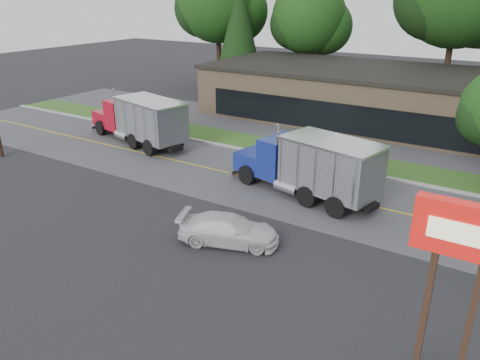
% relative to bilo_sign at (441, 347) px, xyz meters
% --- Properties ---
extents(ground, '(140.00, 140.00, 0.00)m').
position_rel_bilo_sign_xyz_m(ground, '(-10.50, 2.50, -2.02)').
color(ground, '#2D2D31').
rests_on(ground, ground).
extents(road, '(60.00, 8.00, 0.02)m').
position_rel_bilo_sign_xyz_m(road, '(-10.50, 11.50, -2.02)').
color(road, '#58585D').
rests_on(road, ground).
extents(center_line, '(60.00, 0.12, 0.01)m').
position_rel_bilo_sign_xyz_m(center_line, '(-10.50, 11.50, -2.02)').
color(center_line, gold).
rests_on(center_line, ground).
extents(curb, '(60.00, 0.30, 0.12)m').
position_rel_bilo_sign_xyz_m(curb, '(-10.50, 15.70, -2.02)').
color(curb, '#9E9E99').
rests_on(curb, ground).
extents(grass_verge, '(60.00, 3.40, 0.03)m').
position_rel_bilo_sign_xyz_m(grass_verge, '(-10.50, 17.50, -2.02)').
color(grass_verge, '#29531C').
rests_on(grass_verge, ground).
extents(far_parking, '(60.00, 7.00, 0.02)m').
position_rel_bilo_sign_xyz_m(far_parking, '(-10.50, 22.50, -2.02)').
color(far_parking, '#58585D').
rests_on(far_parking, ground).
extents(strip_mall, '(32.00, 12.00, 4.00)m').
position_rel_bilo_sign_xyz_m(strip_mall, '(-8.50, 28.50, -0.02)').
color(strip_mall, '#9F8261').
rests_on(strip_mall, ground).
extents(bilo_sign, '(2.20, 1.90, 5.95)m').
position_rel_bilo_sign_xyz_m(bilo_sign, '(0.00, 0.00, 0.00)').
color(bilo_sign, '#6B6054').
rests_on(bilo_sign, ground).
extents(tree_far_a, '(9.73, 9.16, 13.88)m').
position_rel_bilo_sign_xyz_m(tree_far_a, '(-30.35, 34.62, 6.84)').
color(tree_far_a, '#382619').
rests_on(tree_far_a, ground).
extents(tree_far_b, '(8.11, 7.63, 11.57)m').
position_rel_bilo_sign_xyz_m(tree_far_b, '(-20.38, 36.60, 5.36)').
color(tree_far_b, '#382619').
rests_on(tree_far_b, ground).
extents(evergreen_left, '(5.22, 5.22, 11.85)m').
position_rel_bilo_sign_xyz_m(evergreen_left, '(-26.50, 32.50, 4.49)').
color(evergreen_left, '#382619').
rests_on(evergreen_left, ground).
extents(dump_truck_red, '(9.64, 4.71, 3.36)m').
position_rel_bilo_sign_xyz_m(dump_truck_red, '(-22.51, 13.16, -0.21)').
color(dump_truck_red, black).
rests_on(dump_truck_red, ground).
extents(dump_truck_blue, '(8.74, 4.32, 3.36)m').
position_rel_bilo_sign_xyz_m(dump_truck_blue, '(-8.37, 10.94, -0.22)').
color(dump_truck_blue, black).
rests_on(dump_truck_blue, ground).
extents(rally_car, '(4.73, 3.17, 1.27)m').
position_rel_bilo_sign_xyz_m(rally_car, '(-9.31, 4.49, -1.39)').
color(rally_car, silver).
rests_on(rally_car, ground).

